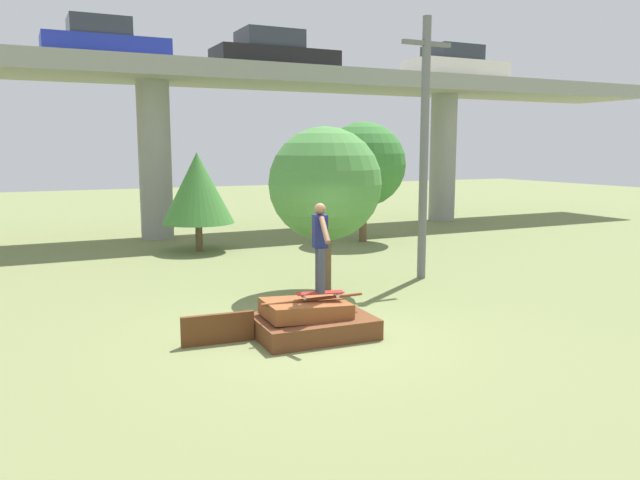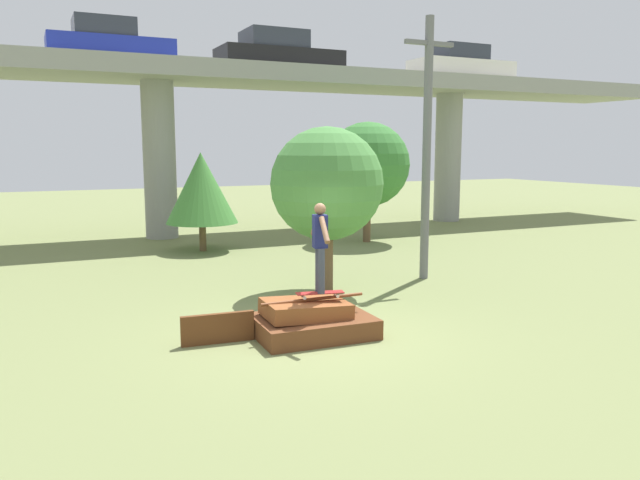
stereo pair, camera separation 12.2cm
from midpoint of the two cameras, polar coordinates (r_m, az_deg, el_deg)
The scene contains 13 objects.
ground_plane at distance 10.55m, azimuth -0.29°, elevation -8.73°, with size 80.00×80.00×0.00m, color olive.
scrap_pile at distance 10.47m, azimuth -0.49°, elevation -7.43°, with size 1.97×1.45×0.65m.
scrap_plank_loose at distance 10.21m, azimuth -8.98°, elevation -7.99°, with size 1.18×0.18×0.49m.
skateboard at distance 10.37m, azimuth 0.34°, elevation -4.88°, with size 0.82×0.36×0.09m.
skater at distance 10.20m, azimuth 0.34°, elevation -0.18°, with size 0.30×1.07×1.48m.
highway_overpass at distance 22.31m, azimuth -14.54°, elevation 13.46°, with size 44.00×3.78×5.95m.
car_on_overpass_left at distance 22.30m, azimuth -18.55°, elevation 16.68°, with size 3.94×1.63×1.28m.
car_on_overpass_mid at distance 27.91m, azimuth 12.83°, elevation 15.25°, with size 4.37×1.86×1.39m.
car_on_overpass_right at distance 23.79m, azimuth -3.69°, elevation 16.60°, with size 4.52×1.87×1.35m.
utility_pole at distance 14.94m, azimuth 9.97°, elevation 8.51°, with size 1.30×0.20×6.08m.
tree_behind_left at distance 20.66m, azimuth 4.53°, elevation 6.88°, with size 2.77×2.77×3.95m.
tree_behind_right at distance 19.07m, azimuth -10.61°, elevation 4.70°, with size 2.16×2.16×2.98m.
tree_mid_back at distance 13.29m, azimuth 0.89°, elevation 5.11°, with size 2.42×2.42×3.56m.
Camera 2 is at (-4.19, -9.17, 3.12)m, focal length 35.00 mm.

